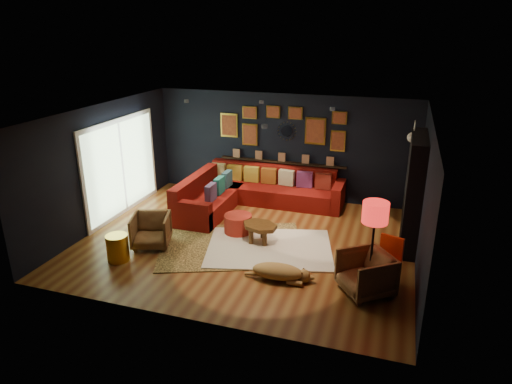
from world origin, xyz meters
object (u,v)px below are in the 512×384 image
(armchair_right, at_px, (366,272))
(dog, at_px, (278,269))
(gold_stool, at_px, (118,248))
(pouf, at_px, (238,223))
(sectional, at_px, (247,193))
(armchair_left, at_px, (151,229))
(coffee_table, at_px, (260,228))
(floor_lamp, at_px, (375,217))
(orange_chair, at_px, (389,257))

(armchair_right, height_order, dog, armchair_right)
(gold_stool, bearing_deg, pouf, 46.07)
(sectional, distance_m, armchair_left, 2.82)
(armchair_left, bearing_deg, gold_stool, -131.65)
(coffee_table, height_order, armchair_left, armchair_left)
(armchair_left, distance_m, gold_stool, 0.78)
(floor_lamp, bearing_deg, pouf, 155.47)
(armchair_right, bearing_deg, sectional, -171.39)
(coffee_table, relative_size, armchair_left, 1.24)
(armchair_left, xyz_separation_m, orange_chair, (4.49, 0.00, 0.13))
(orange_chair, bearing_deg, armchair_right, -108.56)
(orange_chair, bearing_deg, gold_stool, -152.26)
(armchair_right, bearing_deg, dog, -125.06)
(gold_stool, bearing_deg, sectional, 67.03)
(pouf, relative_size, gold_stool, 1.15)
(pouf, bearing_deg, sectional, 101.78)
(sectional, relative_size, gold_stool, 6.74)
(armchair_left, bearing_deg, floor_lamp, -21.74)
(orange_chair, bearing_deg, pouf, -179.96)
(coffee_table, bearing_deg, armchair_right, -28.77)
(armchair_right, distance_m, orange_chair, 0.54)
(sectional, bearing_deg, floor_lamp, -41.94)
(armchair_right, xyz_separation_m, floor_lamp, (0.05, 0.21, 0.89))
(sectional, height_order, floor_lamp, floor_lamp)
(armchair_left, distance_m, armchair_right, 4.19)
(gold_stool, bearing_deg, orange_chair, 8.47)
(coffee_table, xyz_separation_m, dog, (0.71, -1.24, -0.13))
(coffee_table, xyz_separation_m, orange_chair, (2.50, -0.78, 0.16))
(sectional, xyz_separation_m, armchair_left, (-1.11, -2.60, 0.04))
(floor_lamp, xyz_separation_m, dog, (-1.51, -0.26, -1.06))
(pouf, bearing_deg, orange_chair, -19.23)
(dog, bearing_deg, pouf, 127.24)
(armchair_right, relative_size, orange_chair, 0.92)
(floor_lamp, bearing_deg, gold_stool, -173.59)
(coffee_table, relative_size, armchair_right, 1.17)
(orange_chair, bearing_deg, dog, -146.19)
(armchair_right, xyz_separation_m, gold_stool, (-4.47, -0.30, -0.13))
(pouf, distance_m, orange_chair, 3.26)
(sectional, bearing_deg, orange_chair, -37.43)
(armchair_left, bearing_deg, coffee_table, 2.39)
(coffee_table, height_order, pouf, pouf)
(orange_chair, distance_m, dog, 1.87)
(sectional, height_order, armchair_right, sectional)
(gold_stool, distance_m, floor_lamp, 4.66)
(sectional, xyz_separation_m, coffee_table, (0.89, -1.81, 0.01))
(floor_lamp, bearing_deg, armchair_right, -103.37)
(armchair_left, distance_m, dog, 2.75)
(armchair_left, height_order, floor_lamp, floor_lamp)
(pouf, distance_m, floor_lamp, 3.25)
(armchair_right, bearing_deg, armchair_left, -132.55)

